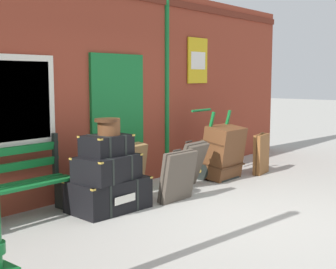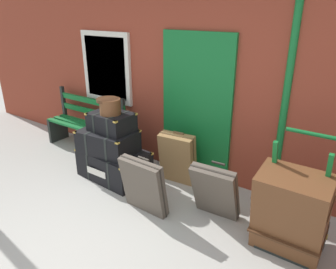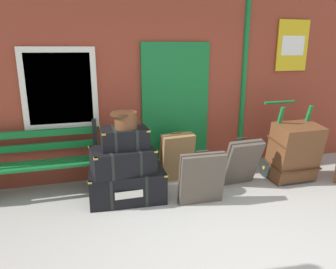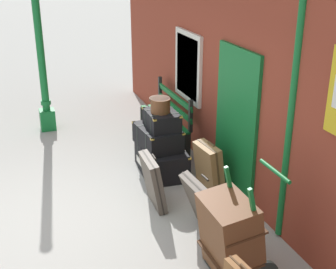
{
  "view_description": "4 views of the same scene",
  "coord_description": "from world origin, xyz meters",
  "views": [
    {
      "loc": [
        -4.98,
        -2.79,
        1.75
      ],
      "look_at": [
        0.42,
        1.69,
        0.88
      ],
      "focal_mm": 50.09,
      "sensor_mm": 36.0,
      "label": 1
    },
    {
      "loc": [
        2.23,
        -1.36,
        2.39
      ],
      "look_at": [
        0.11,
        1.7,
        0.89
      ],
      "focal_mm": 33.9,
      "sensor_mm": 36.0,
      "label": 2
    },
    {
      "loc": [
        -1.42,
        -2.31,
        2.01
      ],
      "look_at": [
        -0.21,
        1.78,
        0.83
      ],
      "focal_mm": 33.65,
      "sensor_mm": 36.0,
      "label": 3
    },
    {
      "loc": [
        5.35,
        -0.49,
        3.3
      ],
      "look_at": [
        -0.59,
        1.68,
        0.73
      ],
      "focal_mm": 49.43,
      "sensor_mm": 36.0,
      "label": 4
    }
  ],
  "objects": [
    {
      "name": "brick_facade",
      "position": [
        -0.01,
        2.6,
        1.6
      ],
      "size": [
        10.4,
        0.35,
        3.2
      ],
      "color": "brown",
      "rests_on": "ground"
    },
    {
      "name": "steamer_trunk_base",
      "position": [
        -0.83,
        1.66,
        0.21
      ],
      "size": [
        1.05,
        0.72,
        0.43
      ],
      "color": "black",
      "rests_on": "ground"
    },
    {
      "name": "platform_bench",
      "position": [
        -1.96,
        2.16,
        0.44
      ],
      "size": [
        1.6,
        0.43,
        1.01
      ],
      "color": "#146B2D",
      "rests_on": "ground"
    },
    {
      "name": "steamer_trunk_middle",
      "position": [
        -0.89,
        1.62,
        0.58
      ],
      "size": [
        0.85,
        0.61,
        0.33
      ],
      "color": "black",
      "rests_on": "steamer_trunk_base"
    },
    {
      "name": "steamer_trunk_top",
      "position": [
        -0.85,
        1.68,
        0.87
      ],
      "size": [
        0.62,
        0.46,
        0.27
      ],
      "color": "black",
      "rests_on": "steamer_trunk_middle"
    },
    {
      "name": "suitcase_caramel",
      "position": [
        0.87,
        1.59,
        0.37
      ],
      "size": [
        0.56,
        0.42,
        0.75
      ],
      "color": "#51473D",
      "rests_on": "ground"
    },
    {
      "name": "large_brown_trunk",
      "position": [
        1.73,
        1.54,
        0.47
      ],
      "size": [
        0.7,
        0.56,
        0.93
      ],
      "color": "brown",
      "rests_on": "ground"
    },
    {
      "name": "suitcase_tan",
      "position": [
        0.02,
        2.08,
        0.38
      ],
      "size": [
        0.53,
        0.34,
        0.77
      ],
      "color": "olive",
      "rests_on": "ground"
    },
    {
      "name": "suitcase_beige",
      "position": [
        0.08,
        1.22,
        0.36
      ],
      "size": [
        0.62,
        0.27,
        0.74
      ],
      "color": "#51473D",
      "rests_on": "ground"
    },
    {
      "name": "porters_trolley",
      "position": [
        1.73,
        1.71,
        0.27
      ],
      "size": [
        0.71,
        0.65,
        1.19
      ],
      "color": "black",
      "rests_on": "ground"
    },
    {
      "name": "round_hatbox",
      "position": [
        -0.83,
        1.65,
        1.12
      ],
      "size": [
        0.34,
        0.31,
        0.22
      ],
      "color": "brown",
      "rests_on": "steamer_trunk_top"
    },
    {
      "name": "ground_plane",
      "position": [
        0.0,
        0.0,
        0.0
      ],
      "size": [
        60.0,
        60.0,
        0.0
      ],
      "primitive_type": "plane",
      "color": "#A3A099"
    }
  ]
}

